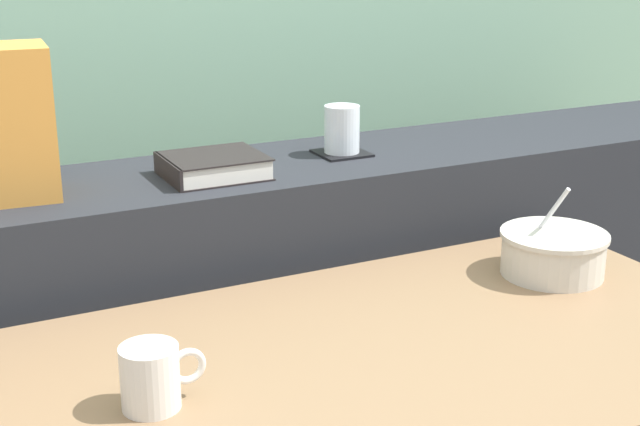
{
  "coord_description": "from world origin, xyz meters",
  "views": [
    {
      "loc": [
        -0.65,
        -1.03,
        1.29
      ],
      "look_at": [
        0.08,
        0.43,
        0.76
      ],
      "focal_mm": 50.55,
      "sensor_mm": 36.0,
      "label": 1
    }
  ],
  "objects_px": {
    "juice_glass": "(342,131)",
    "ceramic_mug": "(152,377)",
    "coaster_square": "(342,153)",
    "breakfast_table": "(367,417)",
    "soup_bowl": "(553,254)",
    "closed_book": "(213,166)"
  },
  "relations": [
    {
      "from": "breakfast_table",
      "to": "closed_book",
      "type": "bearing_deg",
      "value": 94.61
    },
    {
      "from": "coaster_square",
      "to": "juice_glass",
      "type": "relative_size",
      "value": 1.04
    },
    {
      "from": "breakfast_table",
      "to": "soup_bowl",
      "type": "distance_m",
      "value": 0.48
    },
    {
      "from": "breakfast_table",
      "to": "soup_bowl",
      "type": "bearing_deg",
      "value": 15.43
    },
    {
      "from": "juice_glass",
      "to": "breakfast_table",
      "type": "bearing_deg",
      "value": -114.28
    },
    {
      "from": "breakfast_table",
      "to": "closed_book",
      "type": "xyz_separation_m",
      "value": [
        -0.04,
        0.52,
        0.27
      ]
    },
    {
      "from": "breakfast_table",
      "to": "soup_bowl",
      "type": "relative_size",
      "value": 6.63
    },
    {
      "from": "juice_glass",
      "to": "soup_bowl",
      "type": "bearing_deg",
      "value": -66.82
    },
    {
      "from": "coaster_square",
      "to": "closed_book",
      "type": "xyz_separation_m",
      "value": [
        -0.29,
        -0.04,
        0.02
      ]
    },
    {
      "from": "breakfast_table",
      "to": "coaster_square",
      "type": "height_order",
      "value": "coaster_square"
    },
    {
      "from": "coaster_square",
      "to": "ceramic_mug",
      "type": "xyz_separation_m",
      "value": [
        -0.58,
        -0.57,
        -0.1
      ]
    },
    {
      "from": "closed_book",
      "to": "soup_bowl",
      "type": "relative_size",
      "value": 0.97
    },
    {
      "from": "breakfast_table",
      "to": "coaster_square",
      "type": "relative_size",
      "value": 12.49
    },
    {
      "from": "breakfast_table",
      "to": "soup_bowl",
      "type": "xyz_separation_m",
      "value": [
        0.44,
        0.12,
        0.14
      ]
    },
    {
      "from": "soup_bowl",
      "to": "closed_book",
      "type": "bearing_deg",
      "value": 140.61
    },
    {
      "from": "coaster_square",
      "to": "juice_glass",
      "type": "distance_m",
      "value": 0.05
    },
    {
      "from": "closed_book",
      "to": "soup_bowl",
      "type": "bearing_deg",
      "value": -39.39
    },
    {
      "from": "juice_glass",
      "to": "soup_bowl",
      "type": "height_order",
      "value": "juice_glass"
    },
    {
      "from": "breakfast_table",
      "to": "closed_book",
      "type": "relative_size",
      "value": 6.85
    },
    {
      "from": "juice_glass",
      "to": "ceramic_mug",
      "type": "bearing_deg",
      "value": -135.21
    },
    {
      "from": "coaster_square",
      "to": "juice_glass",
      "type": "bearing_deg",
      "value": 0.0
    },
    {
      "from": "breakfast_table",
      "to": "juice_glass",
      "type": "bearing_deg",
      "value": 65.72
    }
  ]
}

